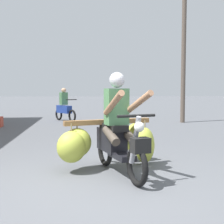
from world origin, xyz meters
The scene contains 4 objects.
ground_plane centered at (0.00, 0.00, 0.00)m, with size 120.00×120.00×0.00m, color #56595E.
motorbike_main_loaded centered at (0.31, 0.99, 0.53)m, with size 1.78×1.89×1.58m.
motorbike_distant_ahead_left centered at (-0.81, 8.93, 0.57)m, with size 0.97×1.40×1.40m.
utility_pole centered at (3.97, 7.88, 2.83)m, with size 0.18×0.18×5.66m, color brown.
Camera 1 is at (-0.16, -3.78, 1.30)m, focal length 47.95 mm.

